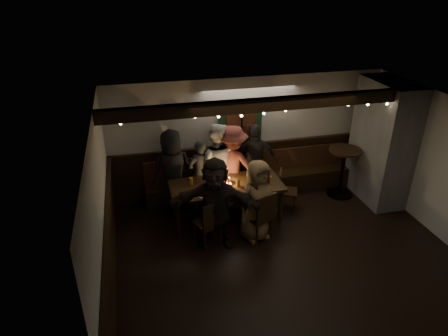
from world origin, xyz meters
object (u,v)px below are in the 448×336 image
object	(u,v)px
person_b	(200,174)
person_c	(216,165)
chair_end	(284,188)
dining_table	(226,188)
person_a	(173,171)
chair_near_left	(211,221)
person_f	(215,203)
person_g	(257,201)
person_d	(232,165)
high_top	(343,166)
person_e	(255,161)
chair_near_right	(262,214)

from	to	relation	value
person_b	person_c	world-z (taller)	person_c
chair_end	person_c	world-z (taller)	person_c
dining_table	person_a	xyz separation A→B (m)	(-0.96, 0.68, 0.15)
chair_near_left	dining_table	bearing A→B (deg)	58.56
chair_end	person_f	xyz separation A→B (m)	(-1.67, -0.88, 0.39)
dining_table	chair_end	distance (m)	1.30
person_b	dining_table	bearing A→B (deg)	104.44
chair_end	person_g	distance (m)	1.28
dining_table	person_f	xyz separation A→B (m)	(-0.39, -0.75, 0.15)
person_g	person_c	bearing A→B (deg)	89.22
person_d	chair_end	bearing A→B (deg)	177.25
high_top	person_g	size ratio (longest dim) A/B	0.69
person_b	person_e	size ratio (longest dim) A/B	0.90
person_f	dining_table	bearing A→B (deg)	80.05
dining_table	person_f	bearing A→B (deg)	-117.50
chair_near_left	person_g	bearing A→B (deg)	3.38
person_e	person_f	xyz separation A→B (m)	(-1.22, -1.53, 0.02)
chair_end	person_e	size ratio (longest dim) A/B	0.51
chair_near_right	person_a	xyz separation A→B (m)	(-1.43, 1.51, 0.31)
person_f	chair_near_right	bearing A→B (deg)	12.15
person_e	chair_near_left	bearing A→B (deg)	62.18
person_e	person_f	size ratio (longest dim) A/B	0.97
person_f	person_g	distance (m)	0.78
person_g	person_f	bearing A→B (deg)	162.39
chair_near_right	person_g	world-z (taller)	person_g
person_b	person_g	xyz separation A→B (m)	(0.79, -1.37, 0.04)
chair_end	person_b	world-z (taller)	person_b
chair_end	person_e	bearing A→B (deg)	124.47
chair_near_left	person_d	bearing A→B (deg)	61.54
dining_table	high_top	size ratio (longest dim) A/B	1.99
person_a	person_g	size ratio (longest dim) A/B	1.09
chair_near_right	person_c	size ratio (longest dim) A/B	0.55
person_c	person_a	bearing A→B (deg)	16.64
chair_near_left	chair_near_right	world-z (taller)	chair_near_right
chair_near_right	person_b	bearing A→B (deg)	120.54
chair_end	person_a	xyz separation A→B (m)	(-2.24, 0.55, 0.39)
person_c	dining_table	bearing A→B (deg)	112.24
person_a	person_e	distance (m)	1.79
dining_table	high_top	bearing A→B (deg)	7.20
high_top	person_b	distance (m)	3.13
dining_table	high_top	distance (m)	2.74
chair_end	dining_table	bearing A→B (deg)	-174.44
person_d	person_f	distance (m)	1.53
person_a	person_b	bearing A→B (deg)	167.81
dining_table	chair_end	bearing A→B (deg)	5.56
person_d	dining_table	bearing A→B (deg)	89.54
dining_table	person_e	world-z (taller)	person_e
high_top	person_a	size ratio (longest dim) A/B	0.63
person_b	person_f	world-z (taller)	person_f
person_a	person_f	distance (m)	1.54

